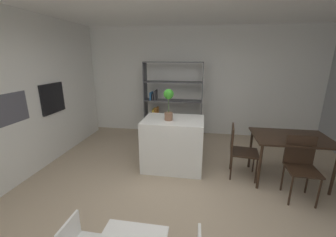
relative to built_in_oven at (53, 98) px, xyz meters
The scene contains 10 objects.
ground_plane 2.98m from the built_in_oven, 20.60° to the right, with size 9.06×9.06×0.00m, color tan.
back_partition 3.21m from the built_in_oven, 37.66° to the left, with size 6.59×0.06×2.74m, color silver.
cabinet_niche_splashback 1.08m from the built_in_oven, 90.88° to the right, with size 0.01×0.93×0.47m.
built_in_oven is the anchor object (origin of this frame).
kitchen_island 2.50m from the built_in_oven, ahead, with size 1.08×0.79×0.94m, color silver.
potted_plant_on_island 2.31m from the built_in_oven, ahead, with size 0.17×0.17×0.55m.
open_bookshelf 2.63m from the built_in_oven, 37.20° to the left, with size 1.46×0.34×1.90m.
dining_table 4.35m from the built_in_oven, ahead, with size 1.16×0.80×0.78m.
dining_chair_island_side 3.59m from the built_in_oven, ahead, with size 0.50×0.47×0.90m.
dining_chair_near 4.41m from the built_in_oven, ahead, with size 0.42×0.42×0.92m.
Camera 1 is at (0.33, -2.69, 2.00)m, focal length 22.66 mm.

